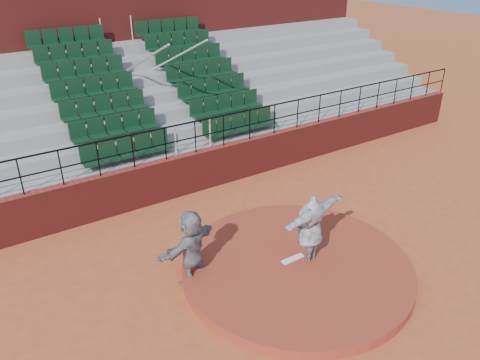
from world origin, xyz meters
name	(u,v)px	position (x,y,z in m)	size (l,w,h in m)	color
ground	(296,271)	(0.00, 0.00, 0.00)	(90.00, 90.00, 0.00)	#AA4B26
pitchers_mound	(296,267)	(0.00, 0.00, 0.12)	(5.50, 5.50, 0.25)	maroon
pitching_rubber	(293,259)	(0.00, 0.15, 0.27)	(0.60, 0.15, 0.03)	white
boundary_wall	(197,171)	(0.00, 5.00, 0.65)	(24.00, 0.30, 1.30)	maroon
wall_railing	(195,130)	(0.00, 5.00, 2.03)	(24.04, 0.05, 1.03)	black
seating_deck	(149,115)	(0.00, 8.65, 1.43)	(24.00, 5.97, 4.63)	gray
press_box_facade	(106,39)	(0.00, 12.60, 3.55)	(24.00, 3.00, 7.10)	maroon
pitcher	(310,229)	(0.31, -0.03, 1.12)	(2.14, 0.58, 1.74)	black
fielder	(192,247)	(-2.25, 1.05, 0.93)	(1.73, 0.55, 1.86)	black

